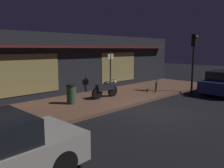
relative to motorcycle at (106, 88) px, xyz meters
name	(u,v)px	position (x,y,z in m)	size (l,w,h in m)	color
ground_plane	(150,111)	(-0.02, -2.92, -0.65)	(60.00, 60.00, 0.00)	black
sidewalk_slab	(104,99)	(-0.02, 0.08, -0.57)	(18.00, 4.00, 0.15)	brown
storefront_building	(68,64)	(-0.02, 3.47, 1.16)	(18.00, 3.30, 3.60)	black
motorcycle	(106,88)	(0.00, 0.00, 0.00)	(1.70, 0.55, 0.97)	black
bicycle_parked	(156,85)	(3.63, -0.76, -0.14)	(1.44, 0.90, 0.91)	black
sign_post	(111,70)	(1.21, 0.85, 0.86)	(0.44, 0.09, 2.40)	#47474C
trash_bin	(71,94)	(-2.07, 0.18, -0.03)	(0.48, 0.48, 0.93)	#2D4C33
traffic_light_pole	(194,53)	(4.95, -2.45, 1.83)	(0.24, 0.33, 3.60)	black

